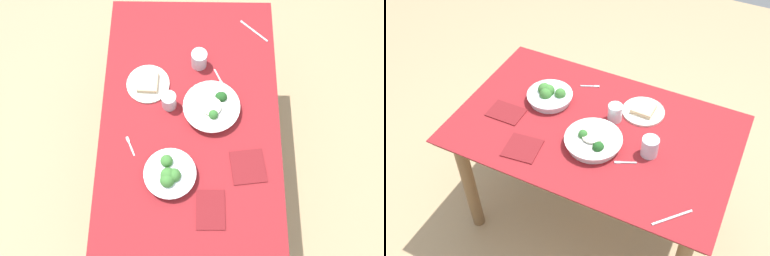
# 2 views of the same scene
# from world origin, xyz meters

# --- Properties ---
(ground_plane) EXTENTS (6.00, 6.00, 0.00)m
(ground_plane) POSITION_xyz_m (0.00, 0.00, 0.00)
(ground_plane) COLOR tan
(dining_table) EXTENTS (1.40, 0.88, 0.76)m
(dining_table) POSITION_xyz_m (0.00, 0.00, 0.64)
(dining_table) COLOR maroon
(dining_table) RESTS_ON ground_plane
(broccoli_bowl_far) EXTENTS (0.24, 0.24, 0.09)m
(broccoli_bowl_far) POSITION_xyz_m (-0.30, 0.09, 0.80)
(broccoli_bowl_far) COLOR white
(broccoli_bowl_far) RESTS_ON dining_table
(broccoli_bowl_near) EXTENTS (0.28, 0.28, 0.08)m
(broccoli_bowl_near) POSITION_xyz_m (0.04, -0.11, 0.79)
(broccoli_bowl_near) COLOR white
(broccoli_bowl_near) RESTS_ON dining_table
(bread_side_plate) EXTENTS (0.22, 0.22, 0.04)m
(bread_side_plate) POSITION_xyz_m (0.18, 0.22, 0.78)
(bread_side_plate) COLOR silver
(bread_side_plate) RESTS_ON dining_table
(water_glass_center) EXTENTS (0.08, 0.08, 0.10)m
(water_glass_center) POSITION_xyz_m (0.30, -0.04, 0.81)
(water_glass_center) COLOR silver
(water_glass_center) RESTS_ON dining_table
(water_glass_side) EXTENTS (0.07, 0.07, 0.09)m
(water_glass_side) POSITION_xyz_m (0.06, 0.10, 0.81)
(water_glass_side) COLOR silver
(water_glass_side) RESTS_ON dining_table
(fork_by_far_bowl) EXTENTS (0.10, 0.05, 0.00)m
(fork_by_far_bowl) POSITION_xyz_m (-0.15, 0.28, 0.77)
(fork_by_far_bowl) COLOR #B7B7BC
(fork_by_far_bowl) RESTS_ON dining_table
(fork_by_near_bowl) EXTENTS (0.10, 0.05, 0.00)m
(fork_by_near_bowl) POSITION_xyz_m (0.22, -0.15, 0.77)
(fork_by_near_bowl) COLOR #B7B7BC
(fork_by_near_bowl) RESTS_ON dining_table
(table_knife_left) EXTENTS (0.14, 0.15, 0.00)m
(table_knife_left) POSITION_xyz_m (0.51, -0.34, 0.77)
(table_knife_left) COLOR #B7B7BC
(table_knife_left) RESTS_ON dining_table
(napkin_folded_upper) EXTENTS (0.18, 0.18, 0.01)m
(napkin_folded_upper) POSITION_xyz_m (-0.25, -0.28, 0.77)
(napkin_folded_upper) COLOR maroon
(napkin_folded_upper) RESTS_ON dining_table
(napkin_folded_lower) EXTENTS (0.18, 0.13, 0.01)m
(napkin_folded_lower) POSITION_xyz_m (-0.46, -0.10, 0.77)
(napkin_folded_lower) COLOR maroon
(napkin_folded_lower) RESTS_ON dining_table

